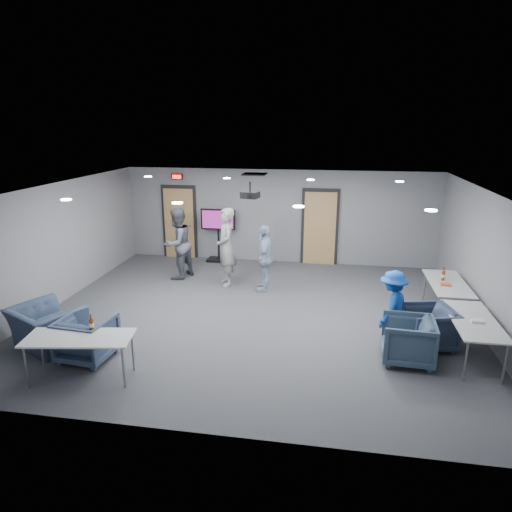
% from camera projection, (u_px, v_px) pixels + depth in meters
% --- Properties ---
extents(floor, '(9.00, 9.00, 0.00)m').
position_uv_depth(floor, '(255.00, 314.00, 9.82)').
color(floor, '#34373C').
rests_on(floor, ground).
extents(ceiling, '(9.00, 9.00, 0.00)m').
position_uv_depth(ceiling, '(255.00, 189.00, 9.06)').
color(ceiling, silver).
rests_on(ceiling, wall_back).
extents(wall_back, '(9.00, 0.02, 2.70)m').
position_uv_depth(wall_back, '(279.00, 217.00, 13.22)').
color(wall_back, slate).
rests_on(wall_back, floor).
extents(wall_front, '(9.00, 0.02, 2.70)m').
position_uv_depth(wall_front, '(201.00, 341.00, 5.65)').
color(wall_front, slate).
rests_on(wall_front, floor).
extents(wall_left, '(0.02, 8.00, 2.70)m').
position_uv_depth(wall_left, '(57.00, 245.00, 10.16)').
color(wall_left, slate).
rests_on(wall_left, floor).
extents(wall_right, '(0.02, 8.00, 2.70)m').
position_uv_depth(wall_right, '(487.00, 265.00, 8.72)').
color(wall_right, slate).
rests_on(wall_right, floor).
extents(door_left, '(1.06, 0.17, 2.24)m').
position_uv_depth(door_left, '(180.00, 223.00, 13.74)').
color(door_left, black).
rests_on(door_left, wall_back).
extents(door_right, '(1.06, 0.17, 2.24)m').
position_uv_depth(door_right, '(320.00, 228.00, 13.07)').
color(door_right, black).
rests_on(door_right, wall_back).
extents(exit_sign, '(0.32, 0.08, 0.16)m').
position_uv_depth(exit_sign, '(177.00, 177.00, 13.34)').
color(exit_sign, black).
rests_on(exit_sign, wall_back).
extents(hvac_diffuser, '(0.60, 0.60, 0.03)m').
position_uv_depth(hvac_diffuser, '(255.00, 174.00, 11.80)').
color(hvac_diffuser, black).
rests_on(hvac_diffuser, ceiling).
extents(downlights, '(6.18, 3.78, 0.02)m').
position_uv_depth(downlights, '(255.00, 189.00, 9.06)').
color(downlights, white).
rests_on(downlights, ceiling).
extents(person_a, '(0.71, 0.84, 1.96)m').
position_uv_depth(person_a, '(226.00, 247.00, 11.36)').
color(person_a, '#969895').
rests_on(person_a, floor).
extents(person_b, '(1.01, 1.12, 1.88)m').
position_uv_depth(person_b, '(177.00, 243.00, 11.88)').
color(person_b, '#515562').
rests_on(person_b, floor).
extents(person_c, '(0.46, 0.98, 1.63)m').
position_uv_depth(person_c, '(265.00, 258.00, 11.03)').
color(person_c, '#A5BAD4').
rests_on(person_c, floor).
extents(person_d, '(0.87, 1.04, 1.39)m').
position_uv_depth(person_d, '(392.00, 307.00, 8.39)').
color(person_d, blue).
rests_on(person_d, floor).
extents(chair_right_b, '(1.02, 1.00, 0.77)m').
position_uv_depth(chair_right_b, '(428.00, 327.00, 8.28)').
color(chair_right_b, '#34405A').
rests_on(chair_right_b, floor).
extents(chair_right_c, '(0.91, 0.89, 0.79)m').
position_uv_depth(chair_right_c, '(408.00, 340.00, 7.77)').
color(chair_right_c, '#384D61').
rests_on(chair_right_c, floor).
extents(chair_front_a, '(0.91, 0.93, 0.79)m').
position_uv_depth(chair_front_a, '(87.00, 338.00, 7.85)').
color(chair_front_a, '#3D4C69').
rests_on(chair_front_a, floor).
extents(chair_front_b, '(1.51, 1.44, 0.77)m').
position_uv_depth(chair_front_b, '(47.00, 327.00, 8.29)').
color(chair_front_b, '#394862').
rests_on(chair_front_b, floor).
extents(table_right_a, '(0.74, 1.77, 0.73)m').
position_uv_depth(table_right_a, '(448.00, 285.00, 9.59)').
color(table_right_a, silver).
rests_on(table_right_a, floor).
extents(table_right_b, '(0.73, 1.76, 0.73)m').
position_uv_depth(table_right_b, '(473.00, 322.00, 7.79)').
color(table_right_b, silver).
rests_on(table_right_b, floor).
extents(table_front_left, '(1.75, 0.95, 0.73)m').
position_uv_depth(table_front_left, '(79.00, 340.00, 7.15)').
color(table_front_left, silver).
rests_on(table_front_left, floor).
extents(bottle_front, '(0.07, 0.07, 0.28)m').
position_uv_depth(bottle_front, '(91.00, 325.00, 7.34)').
color(bottle_front, '#5D2810').
rests_on(bottle_front, table_front_left).
extents(bottle_right, '(0.08, 0.08, 0.30)m').
position_uv_depth(bottle_right, '(443.00, 276.00, 9.68)').
color(bottle_right, '#5D2810').
rests_on(bottle_right, table_right_a).
extents(snack_box, '(0.21, 0.15, 0.04)m').
position_uv_depth(snack_box, '(446.00, 284.00, 9.40)').
color(snack_box, '#C85832').
rests_on(snack_box, table_right_a).
extents(wrapper, '(0.21, 0.15, 0.05)m').
position_uv_depth(wrapper, '(477.00, 321.00, 7.66)').
color(wrapper, white).
rests_on(wrapper, table_right_b).
extents(tv_stand, '(1.02, 0.48, 1.56)m').
position_uv_depth(tv_stand, '(218.00, 232.00, 13.40)').
color(tv_stand, black).
rests_on(tv_stand, floor).
extents(projector, '(0.43, 0.40, 0.36)m').
position_uv_depth(projector, '(250.00, 195.00, 10.27)').
color(projector, black).
rests_on(projector, ceiling).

